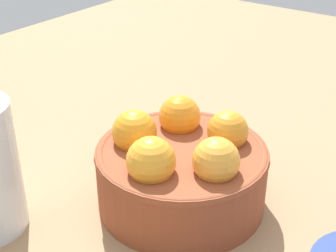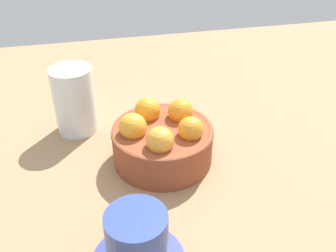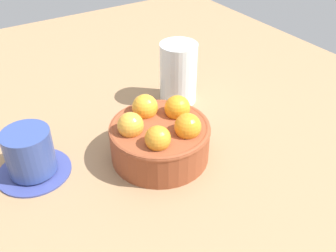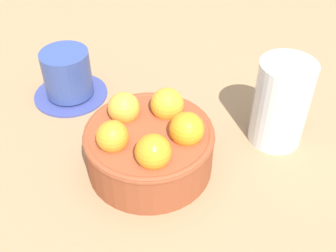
% 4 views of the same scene
% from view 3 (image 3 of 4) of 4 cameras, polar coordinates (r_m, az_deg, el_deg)
% --- Properties ---
extents(ground_plane, '(1.41, 1.12, 0.05)m').
position_cam_3_polar(ground_plane, '(0.64, -1.15, -6.01)').
color(ground_plane, '#997551').
extents(terracotta_bowl, '(0.16, 0.16, 0.09)m').
position_cam_3_polar(terracotta_bowl, '(0.60, -1.21, -1.53)').
color(terracotta_bowl, brown).
rests_on(terracotta_bowl, ground_plane).
extents(coffee_cup, '(0.11, 0.11, 0.08)m').
position_cam_3_polar(coffee_cup, '(0.61, -19.75, -4.08)').
color(coffee_cup, '#384289').
rests_on(coffee_cup, ground_plane).
extents(water_glass, '(0.07, 0.07, 0.12)m').
position_cam_3_polar(water_glass, '(0.73, 1.54, 7.84)').
color(water_glass, silver).
rests_on(water_glass, ground_plane).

